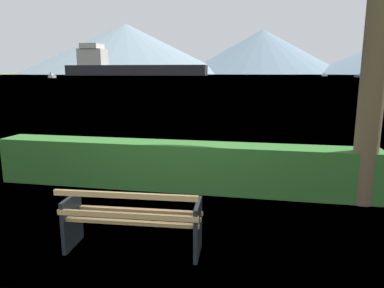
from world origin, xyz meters
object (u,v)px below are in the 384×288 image
park_bench (132,220)px  sailboat_mid (52,76)px  fishing_boat_near (362,76)px  cargo_ship_large (125,67)px  tender_far (325,75)px

park_bench → sailboat_mid: sailboat_mid is taller
park_bench → fishing_boat_near: (49.79, 186.43, 0.24)m
cargo_ship_large → sailboat_mid: size_ratio=23.57×
cargo_ship_large → fishing_boat_near: (158.08, -88.66, -6.46)m
fishing_boat_near → tender_far: bearing=99.9°
park_bench → cargo_ship_large: bearing=111.5°
park_bench → cargo_ship_large: 295.72m
cargo_ship_large → tender_far: 153.63m
fishing_boat_near → tender_far: 52.57m
cargo_ship_large → sailboat_mid: cargo_ship_large is taller
tender_far → cargo_ship_large: bearing=166.1°
cargo_ship_large → fishing_boat_near: size_ratio=15.98×
park_bench → fishing_boat_near: fishing_boat_near is taller
park_bench → fishing_boat_near: bearing=75.0°
park_bench → sailboat_mid: bearing=122.6°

